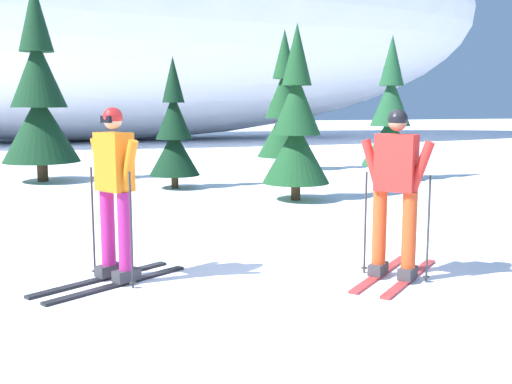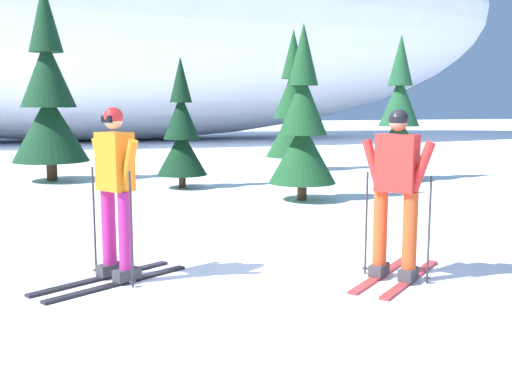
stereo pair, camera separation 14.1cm
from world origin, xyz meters
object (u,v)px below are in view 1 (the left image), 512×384
(pine_tree_center, at_px, (296,127))
(skier_red_jacket, at_px, (396,191))
(pine_tree_far_left, at_px, (39,99))
(pine_tree_center_right, at_px, (284,112))
(pine_tree_far_right, at_px, (390,120))
(pine_tree_center_left, at_px, (174,134))
(skier_orange_jacket, at_px, (114,192))

(pine_tree_center, bearing_deg, skier_red_jacket, -101.12)
(pine_tree_far_left, xyz_separation_m, pine_tree_center_right, (6.47, 0.44, -0.34))
(pine_tree_center, distance_m, pine_tree_far_right, 4.15)
(pine_tree_center_left, bearing_deg, pine_tree_far_right, -1.42)
(pine_tree_center_left, xyz_separation_m, pine_tree_center_right, (3.64, 2.66, 0.43))
(skier_orange_jacket, height_order, pine_tree_center_left, pine_tree_center_left)
(pine_tree_center_left, relative_size, pine_tree_far_right, 0.82)
(skier_red_jacket, height_order, pine_tree_center_left, pine_tree_center_left)
(skier_red_jacket, distance_m, pine_tree_center, 5.49)
(skier_red_jacket, distance_m, pine_tree_center_right, 10.86)
(skier_red_jacket, xyz_separation_m, pine_tree_far_right, (4.50, 7.68, 0.53))
(pine_tree_far_left, xyz_separation_m, pine_tree_center_left, (2.83, -2.22, -0.77))
(pine_tree_center_left, distance_m, pine_tree_center_right, 4.53)
(pine_tree_center_right, distance_m, pine_tree_far_right, 3.29)
(pine_tree_center, bearing_deg, pine_tree_center_left, 128.09)
(skier_orange_jacket, relative_size, pine_tree_center, 0.54)
(pine_tree_far_left, relative_size, pine_tree_center_left, 1.63)
(skier_red_jacket, relative_size, skier_orange_jacket, 0.99)
(skier_red_jacket, distance_m, skier_orange_jacket, 2.95)
(pine_tree_center, bearing_deg, pine_tree_far_right, 33.95)
(skier_red_jacket, height_order, pine_tree_center, pine_tree_center)
(skier_red_jacket, relative_size, pine_tree_far_left, 0.38)
(pine_tree_far_left, bearing_deg, pine_tree_far_right, -16.01)
(skier_red_jacket, xyz_separation_m, pine_tree_far_left, (-3.69, 10.03, 1.03))
(pine_tree_center, distance_m, pine_tree_center_right, 5.40)
(pine_tree_far_left, height_order, pine_tree_center_right, pine_tree_far_left)
(skier_orange_jacket, height_order, pine_tree_far_left, pine_tree_far_left)
(skier_red_jacket, xyz_separation_m, skier_orange_jacket, (-2.82, 0.85, 0.00))
(pine_tree_center_left, bearing_deg, skier_red_jacket, -83.69)
(pine_tree_far_left, bearing_deg, skier_orange_jacket, -84.57)
(pine_tree_center_right, bearing_deg, pine_tree_far_right, -58.31)
(skier_orange_jacket, xyz_separation_m, pine_tree_far_left, (-0.87, 9.18, 1.03))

